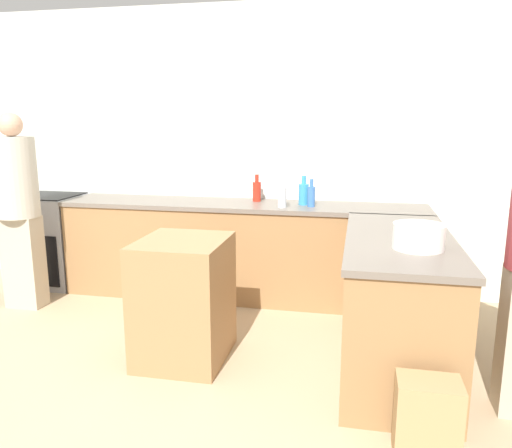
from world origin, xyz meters
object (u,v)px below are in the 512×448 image
Objects in this scene: dish_soap_bottle at (304,193)px; water_bottle_blue at (311,196)px; paper_bag at (427,420)px; vinegar_bottle_clear at (282,197)px; person_by_range at (18,205)px; mixing_bowl at (419,236)px; island_table at (184,300)px; hot_sauce_bottle at (257,191)px; range_oven at (50,239)px.

dish_soap_bottle is 0.12m from water_bottle_blue.
paper_bag is (0.86, -2.10, -0.79)m from dish_soap_bottle.
person_by_range is (-2.24, -0.49, -0.07)m from vinegar_bottle_clear.
vinegar_bottle_clear is at bearing 118.14° from paper_bag.
paper_bag is (0.78, -2.01, -0.79)m from water_bottle_blue.
water_bottle_blue is at bearing 119.87° from mixing_bowl.
person_by_range reaches higher than vinegar_bottle_clear.
vinegar_bottle_clear is 0.14× the size of person_by_range.
island_table is 1.37m from vinegar_bottle_clear.
island_table is 2.83× the size of mixing_bowl.
hot_sauce_bottle is at bearing 135.32° from vinegar_bottle_clear.
island_table is at bearing 176.35° from mixing_bowl.
range_oven reaches higher than island_table.
paper_bag is at bearing -61.86° from vinegar_bottle_clear.
person_by_range is at bearing -75.02° from range_oven.
vinegar_bottle_clear is 2.31m from paper_bag.
person_by_range is (-1.96, -0.77, -0.07)m from hot_sauce_bottle.
hot_sauce_bottle is at bearing 160.31° from water_bottle_blue.
range_oven reaches higher than paper_bag.
range_oven is at bearing 178.59° from water_bottle_blue.
dish_soap_bottle is at bearing 120.69° from mixing_bowl.
mixing_bowl is at bearing -49.63° from hot_sauce_bottle.
paper_bag is at bearing -88.43° from mixing_bowl.
water_bottle_blue is 0.14× the size of person_by_range.
mixing_bowl is 1.59m from vinegar_bottle_clear.
vinegar_bottle_clear is (2.41, -0.16, 0.54)m from range_oven.
dish_soap_bottle is at bearing 47.14° from vinegar_bottle_clear.
vinegar_bottle_clear is at bearing 12.23° from person_by_range.
mixing_bowl is at bearing -50.86° from vinegar_bottle_clear.
person_by_range is 4.12× the size of paper_bag.
person_by_range is at bearing 166.97° from mixing_bowl.
hot_sauce_bottle is at bearing 81.15° from island_table.
hot_sauce_bottle is 0.61× the size of paper_bag.
vinegar_bottle_clear is at bearing -3.73° from range_oven.
paper_bag is (1.02, -1.92, -0.79)m from vinegar_bottle_clear.
range_oven is at bearing -179.51° from dish_soap_bottle.
island_table is 1.55m from water_bottle_blue.
hot_sauce_bottle is at bearing 130.37° from mixing_bowl.
person_by_range is (-2.40, -0.66, -0.08)m from dish_soap_bottle.
mixing_bowl is 1.20× the size of hot_sauce_bottle.
dish_soap_bottle is 0.46m from hot_sauce_bottle.
vinegar_bottle_clear is at bearing -159.39° from water_bottle_blue.
vinegar_bottle_clear reaches higher than range_oven.
mixing_bowl is at bearing -59.31° from dish_soap_bottle.
person_by_range is at bearing 159.33° from island_table.
dish_soap_bottle is 2.40m from paper_bag.
water_bottle_blue is at bearing 20.61° from vinegar_bottle_clear.
dish_soap_bottle is at bearing 63.06° from island_table.
dish_soap_bottle reaches higher than hot_sauce_bottle.
mixing_bowl is at bearing -22.19° from range_oven.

